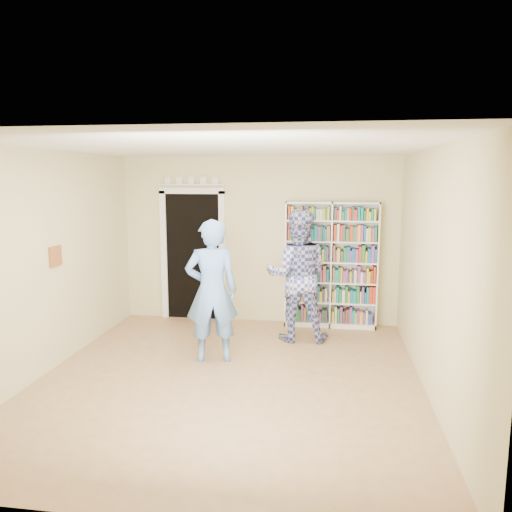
{
  "coord_description": "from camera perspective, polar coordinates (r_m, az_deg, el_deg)",
  "views": [
    {
      "loc": [
        1.14,
        -5.5,
        2.39
      ],
      "look_at": [
        0.19,
        0.9,
        1.35
      ],
      "focal_mm": 35.0,
      "sensor_mm": 36.0,
      "label": 1
    }
  ],
  "objects": [
    {
      "name": "wall_art",
      "position": [
        6.69,
        -21.94,
        -0.03
      ],
      "size": [
        0.03,
        0.25,
        0.25
      ],
      "primitive_type": "cube",
      "color": "brown",
      "rests_on": "wall_left"
    },
    {
      "name": "bookshelf",
      "position": [
        7.97,
        8.57,
        -0.97
      ],
      "size": [
        1.45,
        0.27,
        1.99
      ],
      "rotation": [
        0.0,
        0.0,
        0.23
      ],
      "color": "white",
      "rests_on": "floor"
    },
    {
      "name": "ceiling",
      "position": [
        5.63,
        -3.38,
        12.29
      ],
      "size": [
        5.0,
        5.0,
        0.0
      ],
      "primitive_type": "plane",
      "rotation": [
        3.14,
        0.0,
        0.0
      ],
      "color": "white",
      "rests_on": "wall_back"
    },
    {
      "name": "man_plaid",
      "position": [
        7.27,
        4.74,
        -2.24
      ],
      "size": [
        0.97,
        0.78,
        1.92
      ],
      "primitive_type": "imported",
      "rotation": [
        0.0,
        0.0,
        3.2
      ],
      "color": "#343A9F",
      "rests_on": "floor"
    },
    {
      "name": "man_blue",
      "position": [
        6.44,
        -5.07,
        -4.02
      ],
      "size": [
        0.77,
        0.61,
        1.86
      ],
      "primitive_type": "imported",
      "rotation": [
        0.0,
        0.0,
        3.42
      ],
      "color": "#689AE8",
      "rests_on": "floor"
    },
    {
      "name": "paper_sheet",
      "position": [
        7.08,
        5.61,
        -1.36
      ],
      "size": [
        0.22,
        0.09,
        0.33
      ],
      "primitive_type": "cube",
      "rotation": [
        0.0,
        0.0,
        0.35
      ],
      "color": "white",
      "rests_on": "man_plaid"
    },
    {
      "name": "wall_back",
      "position": [
        8.15,
        0.28,
        1.81
      ],
      "size": [
        4.5,
        0.0,
        4.5
      ],
      "primitive_type": "plane",
      "rotation": [
        1.57,
        0.0,
        0.0
      ],
      "color": "beige",
      "rests_on": "floor"
    },
    {
      "name": "doorway",
      "position": [
        8.37,
        -7.21,
        0.76
      ],
      "size": [
        1.1,
        0.08,
        2.43
      ],
      "color": "black",
      "rests_on": "floor"
    },
    {
      "name": "wall_right",
      "position": [
        5.71,
        19.48,
        -1.88
      ],
      "size": [
        0.0,
        5.0,
        5.0
      ],
      "primitive_type": "plane",
      "rotation": [
        1.57,
        0.0,
        -1.57
      ],
      "color": "beige",
      "rests_on": "floor"
    },
    {
      "name": "wall_left",
      "position": [
        6.54,
        -22.94,
        -0.73
      ],
      "size": [
        0.0,
        5.0,
        5.0
      ],
      "primitive_type": "plane",
      "rotation": [
        1.57,
        0.0,
        1.57
      ],
      "color": "beige",
      "rests_on": "floor"
    },
    {
      "name": "floor",
      "position": [
        6.1,
        -3.13,
        -13.92
      ],
      "size": [
        5.0,
        5.0,
        0.0
      ],
      "primitive_type": "plane",
      "color": "#996B4A",
      "rests_on": "ground"
    }
  ]
}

